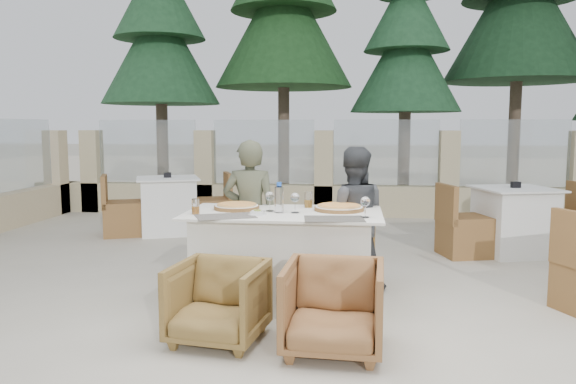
# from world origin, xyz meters

# --- Properties ---
(ground) EXTENTS (80.00, 80.00, 0.00)m
(ground) POSITION_xyz_m (0.00, 0.00, 0.00)
(ground) COLOR #B9B19E
(ground) RESTS_ON ground
(sand_patch) EXTENTS (30.00, 16.00, 0.01)m
(sand_patch) POSITION_xyz_m (0.00, 14.00, 0.01)
(sand_patch) COLOR beige
(sand_patch) RESTS_ON ground
(perimeter_wall_far) EXTENTS (10.00, 0.34, 1.60)m
(perimeter_wall_far) POSITION_xyz_m (0.00, 4.80, 0.80)
(perimeter_wall_far) COLOR #C2B488
(perimeter_wall_far) RESTS_ON ground
(pine_far_left) EXTENTS (2.42, 2.42, 5.50)m
(pine_far_left) POSITION_xyz_m (-3.50, 7.00, 2.75)
(pine_far_left) COLOR #214D2A
(pine_far_left) RESTS_ON ground
(pine_mid_left) EXTENTS (2.86, 2.86, 6.50)m
(pine_mid_left) POSITION_xyz_m (-1.00, 7.50, 3.25)
(pine_mid_left) COLOR #1E471F
(pine_mid_left) RESTS_ON ground
(pine_centre) EXTENTS (2.20, 2.20, 5.00)m
(pine_centre) POSITION_xyz_m (1.50, 7.20, 2.50)
(pine_centre) COLOR #214E2C
(pine_centre) RESTS_ON ground
(pine_mid_right) EXTENTS (2.99, 2.99, 6.80)m
(pine_mid_right) POSITION_xyz_m (3.80, 7.80, 3.40)
(pine_mid_right) COLOR #17371D
(pine_mid_right) RESTS_ON ground
(dining_table) EXTENTS (1.60, 0.90, 0.77)m
(dining_table) POSITION_xyz_m (-0.08, 0.11, 0.39)
(dining_table) COLOR silver
(dining_table) RESTS_ON ground
(placemat_near_left) EXTENTS (0.53, 0.46, 0.00)m
(placemat_near_left) POSITION_xyz_m (-0.51, -0.18, 0.77)
(placemat_near_left) COLOR #615B53
(placemat_near_left) RESTS_ON dining_table
(placemat_near_right) EXTENTS (0.48, 0.35, 0.00)m
(placemat_near_right) POSITION_xyz_m (0.34, -0.20, 0.77)
(placemat_near_right) COLOR #504C44
(placemat_near_right) RESTS_ON dining_table
(pizza_left) EXTENTS (0.48, 0.48, 0.05)m
(pizza_left) POSITION_xyz_m (-0.50, 0.21, 0.79)
(pizza_left) COLOR orange
(pizza_left) RESTS_ON dining_table
(pizza_right) EXTENTS (0.45, 0.45, 0.05)m
(pizza_right) POSITION_xyz_m (0.37, 0.24, 0.80)
(pizza_right) COLOR orange
(pizza_right) RESTS_ON dining_table
(water_bottle) EXTENTS (0.09, 0.09, 0.25)m
(water_bottle) POSITION_xyz_m (-0.12, 0.06, 0.89)
(water_bottle) COLOR #A5BFD8
(water_bottle) RESTS_ON dining_table
(wine_glass_centre) EXTENTS (0.08, 0.08, 0.18)m
(wine_glass_centre) POSITION_xyz_m (-0.20, 0.13, 0.86)
(wine_glass_centre) COLOR white
(wine_glass_centre) RESTS_ON dining_table
(wine_glass_near) EXTENTS (0.10, 0.10, 0.18)m
(wine_glass_near) POSITION_xyz_m (0.01, 0.07, 0.86)
(wine_glass_near) COLOR silver
(wine_glass_near) RESTS_ON dining_table
(wine_glass_corner) EXTENTS (0.08, 0.08, 0.18)m
(wine_glass_corner) POSITION_xyz_m (0.57, -0.11, 0.86)
(wine_glass_corner) COLOR white
(wine_glass_corner) RESTS_ON dining_table
(beer_glass_left) EXTENTS (0.08, 0.08, 0.12)m
(beer_glass_left) POSITION_xyz_m (-0.77, -0.08, 0.83)
(beer_glass_left) COLOR orange
(beer_glass_left) RESTS_ON dining_table
(beer_glass_right) EXTENTS (0.09, 0.09, 0.14)m
(beer_glass_right) POSITION_xyz_m (0.10, 0.38, 0.84)
(beer_glass_right) COLOR #C17D1B
(beer_glass_right) RESTS_ON dining_table
(olive_dish) EXTENTS (0.13, 0.13, 0.04)m
(olive_dish) POSITION_xyz_m (-0.27, -0.07, 0.79)
(olive_dish) COLOR silver
(olive_dish) RESTS_ON dining_table
(armchair_far_left) EXTENTS (0.68, 0.69, 0.61)m
(armchair_far_left) POSITION_xyz_m (-0.52, 0.91, 0.30)
(armchair_far_left) COLOR #975E37
(armchair_far_left) RESTS_ON ground
(armchair_far_right) EXTENTS (0.70, 0.71, 0.56)m
(armchair_far_right) POSITION_xyz_m (0.35, 0.69, 0.28)
(armchair_far_right) COLOR olive
(armchair_far_right) RESTS_ON ground
(armchair_near_left) EXTENTS (0.68, 0.69, 0.56)m
(armchair_near_left) POSITION_xyz_m (-0.42, -0.78, 0.28)
(armchair_near_left) COLOR brown
(armchair_near_left) RESTS_ON ground
(armchair_near_right) EXTENTS (0.67, 0.69, 0.60)m
(armchair_near_right) POSITION_xyz_m (0.36, -0.86, 0.30)
(armchair_near_right) COLOR brown
(armchair_near_right) RESTS_ON ground
(diner_left) EXTENTS (0.50, 0.33, 1.35)m
(diner_left) POSITION_xyz_m (-0.44, 0.50, 0.68)
(diner_left) COLOR #494C37
(diner_left) RESTS_ON ground
(diner_right) EXTENTS (0.64, 0.50, 1.29)m
(diner_right) POSITION_xyz_m (0.48, 0.56, 0.65)
(diner_right) COLOR #3C3E41
(diner_right) RESTS_ON ground
(bg_table_a) EXTENTS (1.83, 1.36, 0.77)m
(bg_table_a) POSITION_xyz_m (-2.04, 2.99, 0.39)
(bg_table_a) COLOR white
(bg_table_a) RESTS_ON ground
(bg_table_b) EXTENTS (1.80, 1.22, 0.77)m
(bg_table_b) POSITION_xyz_m (2.32, 2.21, 0.39)
(bg_table_b) COLOR white
(bg_table_b) RESTS_ON ground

